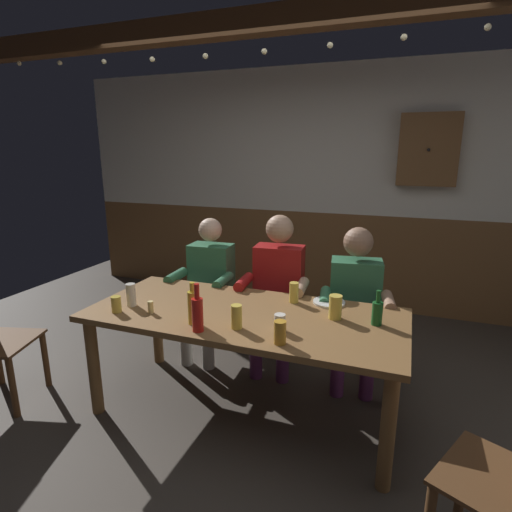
{
  "coord_description": "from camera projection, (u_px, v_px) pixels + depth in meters",
  "views": [
    {
      "loc": [
        0.95,
        -2.18,
        1.76
      ],
      "look_at": [
        0.0,
        0.35,
        1.06
      ],
      "focal_mm": 28.77,
      "sensor_mm": 36.0,
      "label": 1
    }
  ],
  "objects": [
    {
      "name": "bottle_1",
      "position": [
        193.0,
        307.0,
        2.47
      ],
      "size": [
        0.06,
        0.06,
        0.26
      ],
      "color": "gold",
      "rests_on": "dining_table"
    },
    {
      "name": "person_0",
      "position": [
        208.0,
        282.0,
        3.52
      ],
      "size": [
        0.52,
        0.52,
        1.2
      ],
      "rotation": [
        0.0,
        0.0,
        3.19
      ],
      "color": "#33724C",
      "rests_on": "ground_plane"
    },
    {
      "name": "person_2",
      "position": [
        355.0,
        298.0,
        3.1
      ],
      "size": [
        0.56,
        0.57,
        1.2
      ],
      "rotation": [
        0.0,
        0.0,
        3.3
      ],
      "color": "#33724C",
      "rests_on": "ground_plane"
    },
    {
      "name": "plate_0",
      "position": [
        329.0,
        302.0,
        2.83
      ],
      "size": [
        0.22,
        0.22,
        0.01
      ],
      "primitive_type": "cylinder",
      "color": "white",
      "rests_on": "dining_table"
    },
    {
      "name": "pint_glass_0",
      "position": [
        294.0,
        293.0,
        2.83
      ],
      "size": [
        0.06,
        0.06,
        0.14
      ],
      "primitive_type": "cylinder",
      "color": "#E5C64C",
      "rests_on": "dining_table"
    },
    {
      "name": "back_wall_wainscot",
      "position": [
        318.0,
        257.0,
        4.81
      ],
      "size": [
        5.97,
        0.12,
        1.07
      ],
      "primitive_type": "cube",
      "color": "brown",
      "rests_on": "ground_plane"
    },
    {
      "name": "bottle_0",
      "position": [
        377.0,
        312.0,
        2.47
      ],
      "size": [
        0.06,
        0.06,
        0.22
      ],
      "color": "#195923",
      "rests_on": "dining_table"
    },
    {
      "name": "pint_glass_3",
      "position": [
        237.0,
        317.0,
        2.42
      ],
      "size": [
        0.07,
        0.07,
        0.15
      ],
      "primitive_type": "cylinder",
      "color": "#E5C64C",
      "rests_on": "dining_table"
    },
    {
      "name": "back_wall_upper",
      "position": [
        323.0,
        141.0,
        4.48
      ],
      "size": [
        5.97,
        0.12,
        1.56
      ],
      "primitive_type": "cube",
      "color": "silver"
    },
    {
      "name": "pint_glass_1",
      "position": [
        280.0,
        323.0,
        2.39
      ],
      "size": [
        0.07,
        0.07,
        0.1
      ],
      "primitive_type": "cylinder",
      "color": "white",
      "rests_on": "dining_table"
    },
    {
      "name": "bottle_2",
      "position": [
        198.0,
        313.0,
        2.37
      ],
      "size": [
        0.07,
        0.07,
        0.29
      ],
      "color": "red",
      "rests_on": "dining_table"
    },
    {
      "name": "ground_plane",
      "position": [
        238.0,
        421.0,
        2.74
      ],
      "size": [
        7.16,
        7.16,
        0.0
      ],
      "primitive_type": "plane",
      "color": "#423A33"
    },
    {
      "name": "ceiling_beam",
      "position": [
        267.0,
        21.0,
        2.59
      ],
      "size": [
        5.37,
        0.14,
        0.16
      ],
      "primitive_type": "cube",
      "color": "brown"
    },
    {
      "name": "pint_glass_5",
      "position": [
        131.0,
        295.0,
        2.77
      ],
      "size": [
        0.06,
        0.06,
        0.16
      ],
      "primitive_type": "cylinder",
      "color": "white",
      "rests_on": "dining_table"
    },
    {
      "name": "string_lights",
      "position": [
        264.0,
        47.0,
        2.59
      ],
      "size": [
        4.22,
        0.04,
        0.1
      ],
      "color": "#F9EAB2"
    },
    {
      "name": "pint_glass_2",
      "position": [
        280.0,
        332.0,
        2.23
      ],
      "size": [
        0.07,
        0.07,
        0.13
      ],
      "primitive_type": "cylinder",
      "color": "gold",
      "rests_on": "dining_table"
    },
    {
      "name": "pint_glass_4",
      "position": [
        335.0,
        307.0,
        2.56
      ],
      "size": [
        0.08,
        0.08,
        0.15
      ],
      "primitive_type": "cylinder",
      "color": "#E5C64C",
      "rests_on": "dining_table"
    },
    {
      "name": "person_1",
      "position": [
        277.0,
        285.0,
        3.31
      ],
      "size": [
        0.55,
        0.53,
        1.26
      ],
      "rotation": [
        0.0,
        0.0,
        3.22
      ],
      "color": "#AD1919",
      "rests_on": "ground_plane"
    },
    {
      "name": "pint_glass_6",
      "position": [
        116.0,
        304.0,
        2.67
      ],
      "size": [
        0.06,
        0.06,
        0.11
      ],
      "primitive_type": "cylinder",
      "color": "#E5C64C",
      "rests_on": "dining_table"
    },
    {
      "name": "wall_dart_cabinet",
      "position": [
        428.0,
        150.0,
        4.02
      ],
      "size": [
        0.56,
        0.15,
        0.7
      ],
      "color": "brown"
    },
    {
      "name": "table_candle",
      "position": [
        151.0,
        307.0,
        2.66
      ],
      "size": [
        0.04,
        0.04,
        0.08
      ],
      "primitive_type": "cylinder",
      "color": "#F9E08C",
      "rests_on": "dining_table"
    },
    {
      "name": "dining_table",
      "position": [
        245.0,
        325.0,
        2.7
      ],
      "size": [
        2.05,
        0.91,
        0.73
      ],
      "color": "brown",
      "rests_on": "ground_plane"
    }
  ]
}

